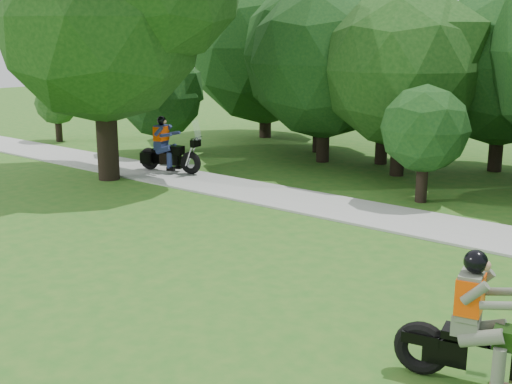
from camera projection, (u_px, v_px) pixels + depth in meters
The scene contains 4 objects.
ground at pixel (207, 349), 9.37m from camera, with size 100.00×100.00×0.00m, color #27641C.
walkway at pixel (437, 226), 15.39m from camera, with size 60.00×2.20×0.06m, color #A2A29C.
chopper_motorcycle at pixel (485, 339), 8.18m from camera, with size 2.57×0.96×1.85m.
touring_motorcycle at pixel (166, 152), 21.47m from camera, with size 2.44×1.06×1.87m.
Camera 1 is at (5.97, -6.20, 4.42)m, focal length 45.00 mm.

